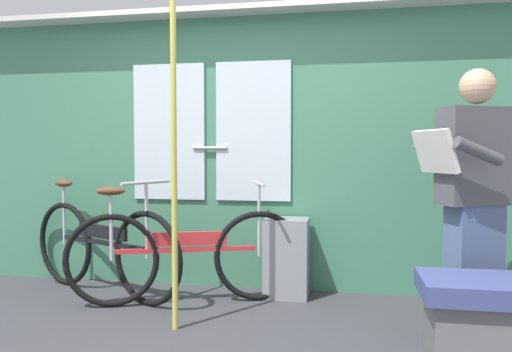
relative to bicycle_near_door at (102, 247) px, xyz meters
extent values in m
cube|color=#427F60|center=(0.96, 0.42, 0.72)|extent=(4.57, 0.08, 2.17)
cube|color=silver|center=(0.41, 0.37, 0.89)|extent=(0.60, 0.02, 1.10)
cube|color=silver|center=(1.11, 0.37, 0.89)|extent=(0.60, 0.02, 1.10)
cylinder|color=#B2B2B7|center=(0.76, 0.35, 0.76)|extent=(0.28, 0.02, 0.02)
cube|color=silver|center=(0.96, 0.32, 1.82)|extent=(4.57, 0.28, 0.04)
torus|color=black|center=(0.45, -0.21, -0.02)|extent=(0.64, 0.32, 0.68)
torus|color=black|center=(-0.44, 0.20, -0.02)|extent=(0.64, 0.32, 0.68)
cube|color=black|center=(0.01, 0.00, 0.04)|extent=(0.86, 0.41, 0.03)
cube|color=black|center=(0.01, 0.00, 0.12)|extent=(0.50, 0.25, 0.10)
cylinder|color=#B7B7BC|center=(-0.44, 0.20, 0.22)|extent=(0.02, 0.02, 0.50)
ellipsoid|color=brown|center=(-0.44, 0.20, 0.47)|extent=(0.22, 0.16, 0.06)
cylinder|color=#B7B7BC|center=(0.45, -0.21, 0.24)|extent=(0.02, 0.02, 0.54)
cylinder|color=#B7B7BC|center=(0.45, -0.21, 0.51)|extent=(0.20, 0.41, 0.02)
torus|color=black|center=(1.21, 0.06, -0.03)|extent=(0.64, 0.26, 0.66)
torus|color=black|center=(0.22, -0.28, -0.03)|extent=(0.64, 0.26, 0.66)
cube|color=red|center=(0.72, -0.11, 0.03)|extent=(0.95, 0.36, 0.03)
cube|color=red|center=(0.72, -0.11, 0.11)|extent=(0.55, 0.21, 0.10)
cylinder|color=#B7B7BC|center=(0.22, -0.28, 0.21)|extent=(0.02, 0.02, 0.49)
ellipsoid|color=brown|center=(0.22, -0.28, 0.46)|extent=(0.22, 0.15, 0.06)
cylinder|color=#B7B7BC|center=(1.21, 0.06, 0.23)|extent=(0.02, 0.02, 0.53)
cylinder|color=#B7B7BC|center=(1.21, 0.06, 0.50)|extent=(0.17, 0.42, 0.02)
cube|color=slate|center=(2.60, -0.32, 0.02)|extent=(0.35, 0.29, 0.78)
cube|color=#4C4C51|center=(2.60, -0.32, 0.70)|extent=(0.48, 0.36, 0.58)
sphere|color=tan|center=(2.60, -0.32, 1.12)|extent=(0.21, 0.21, 0.21)
cube|color=silver|center=(2.35, -0.44, 0.73)|extent=(0.24, 0.35, 0.26)
cylinder|color=#4C4C51|center=(2.56, -0.56, 0.73)|extent=(0.31, 0.19, 0.17)
cylinder|color=#4C4C51|center=(2.39, -0.20, 0.73)|extent=(0.31, 0.19, 0.17)
cube|color=gray|center=(1.40, 0.20, -0.07)|extent=(0.33, 0.28, 0.59)
cylinder|color=#C6C14C|center=(0.81, -0.62, 0.72)|extent=(0.04, 0.04, 2.17)
cube|color=#3D477F|center=(2.57, -0.83, 0.04)|extent=(0.70, 0.44, 0.10)
cube|color=slate|center=(2.57, -0.83, -0.19)|extent=(0.60, 0.36, 0.35)
camera|label=1|loc=(1.84, -3.48, 0.73)|focal=34.66mm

